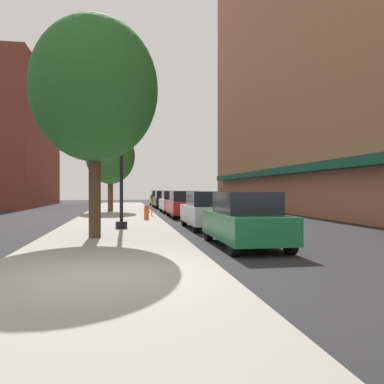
{
  "coord_description": "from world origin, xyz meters",
  "views": [
    {
      "loc": [
        0.45,
        -7.65,
        1.72
      ],
      "look_at": [
        5.16,
        20.73,
        1.58
      ],
      "focal_mm": 37.33,
      "sensor_mm": 36.0,
      "label": 1
    }
  ],
  "objects_px": {
    "car_red": "(184,205)",
    "car_yellow": "(159,198)",
    "parking_meter_near": "(152,202)",
    "car_silver": "(207,211)",
    "tree_near": "(110,156)",
    "car_white": "(173,202)",
    "car_green": "(245,220)",
    "fire_hydrant": "(146,212)",
    "car_black": "(164,200)",
    "tree_mid": "(95,90)",
    "lamppost": "(121,154)"
  },
  "relations": [
    {
      "from": "car_red",
      "to": "car_yellow",
      "type": "xyz_separation_m",
      "value": [
        0.0,
        18.86,
        0.0
      ]
    },
    {
      "from": "parking_meter_near",
      "to": "car_silver",
      "type": "bearing_deg",
      "value": -75.79
    },
    {
      "from": "tree_near",
      "to": "car_white",
      "type": "height_order",
      "value": "tree_near"
    },
    {
      "from": "tree_near",
      "to": "car_red",
      "type": "relative_size",
      "value": 1.47
    },
    {
      "from": "car_green",
      "to": "car_red",
      "type": "xyz_separation_m",
      "value": [
        0.0,
        12.93,
        0.0
      ]
    },
    {
      "from": "car_silver",
      "to": "tree_near",
      "type": "bearing_deg",
      "value": 107.11
    },
    {
      "from": "fire_hydrant",
      "to": "car_black",
      "type": "distance_m",
      "value": 15.71
    },
    {
      "from": "fire_hydrant",
      "to": "parking_meter_near",
      "type": "bearing_deg",
      "value": 81.0
    },
    {
      "from": "car_white",
      "to": "car_yellow",
      "type": "height_order",
      "value": "same"
    },
    {
      "from": "fire_hydrant",
      "to": "car_red",
      "type": "height_order",
      "value": "car_red"
    },
    {
      "from": "car_silver",
      "to": "car_yellow",
      "type": "distance_m",
      "value": 26.05
    },
    {
      "from": "tree_mid",
      "to": "car_black",
      "type": "distance_m",
      "value": 24.5
    },
    {
      "from": "lamppost",
      "to": "car_red",
      "type": "xyz_separation_m",
      "value": [
        3.73,
        7.77,
        -2.39
      ]
    },
    {
      "from": "tree_near",
      "to": "car_red",
      "type": "bearing_deg",
      "value": -53.38
    },
    {
      "from": "lamppost",
      "to": "car_white",
      "type": "distance_m",
      "value": 14.29
    },
    {
      "from": "lamppost",
      "to": "car_white",
      "type": "relative_size",
      "value": 1.37
    },
    {
      "from": "parking_meter_near",
      "to": "tree_mid",
      "type": "distance_m",
      "value": 12.29
    },
    {
      "from": "lamppost",
      "to": "car_silver",
      "type": "bearing_deg",
      "value": 8.7
    },
    {
      "from": "parking_meter_near",
      "to": "car_white",
      "type": "height_order",
      "value": "car_white"
    },
    {
      "from": "car_red",
      "to": "tree_mid",
      "type": "bearing_deg",
      "value": -111.04
    },
    {
      "from": "parking_meter_near",
      "to": "fire_hydrant",
      "type": "bearing_deg",
      "value": -99.0
    },
    {
      "from": "tree_mid",
      "to": "car_silver",
      "type": "distance_m",
      "value": 7.22
    },
    {
      "from": "parking_meter_near",
      "to": "car_white",
      "type": "distance_m",
      "value": 5.66
    },
    {
      "from": "tree_near",
      "to": "car_silver",
      "type": "relative_size",
      "value": 1.47
    },
    {
      "from": "tree_near",
      "to": "car_green",
      "type": "distance_m",
      "value": 20.14
    },
    {
      "from": "parking_meter_near",
      "to": "car_black",
      "type": "height_order",
      "value": "car_black"
    },
    {
      "from": "car_red",
      "to": "fire_hydrant",
      "type": "bearing_deg",
      "value": -131.26
    },
    {
      "from": "lamppost",
      "to": "car_black",
      "type": "xyz_separation_m",
      "value": [
        3.73,
        20.69,
        -2.39
      ]
    },
    {
      "from": "fire_hydrant",
      "to": "lamppost",
      "type": "bearing_deg",
      "value": -104.03
    },
    {
      "from": "tree_mid",
      "to": "car_yellow",
      "type": "bearing_deg",
      "value": 81.2
    },
    {
      "from": "car_white",
      "to": "car_yellow",
      "type": "relative_size",
      "value": 1.0
    },
    {
      "from": "car_red",
      "to": "car_white",
      "type": "relative_size",
      "value": 1.0
    },
    {
      "from": "parking_meter_near",
      "to": "car_green",
      "type": "bearing_deg",
      "value": -81.74
    },
    {
      "from": "parking_meter_near",
      "to": "tree_near",
      "type": "distance_m",
      "value": 7.27
    },
    {
      "from": "lamppost",
      "to": "car_black",
      "type": "height_order",
      "value": "lamppost"
    },
    {
      "from": "parking_meter_near",
      "to": "tree_mid",
      "type": "bearing_deg",
      "value": -103.17
    },
    {
      "from": "car_yellow",
      "to": "tree_near",
      "type": "bearing_deg",
      "value": -111.13
    },
    {
      "from": "lamppost",
      "to": "car_yellow",
      "type": "height_order",
      "value": "lamppost"
    },
    {
      "from": "lamppost",
      "to": "car_green",
      "type": "distance_m",
      "value": 6.81
    },
    {
      "from": "tree_mid",
      "to": "car_silver",
      "type": "xyz_separation_m",
      "value": [
        4.59,
        3.57,
        -4.29
      ]
    },
    {
      "from": "car_green",
      "to": "car_yellow",
      "type": "xyz_separation_m",
      "value": [
        0.0,
        31.79,
        0.0
      ]
    },
    {
      "from": "fire_hydrant",
      "to": "tree_mid",
      "type": "relative_size",
      "value": 0.11
    },
    {
      "from": "car_green",
      "to": "car_silver",
      "type": "height_order",
      "value": "same"
    },
    {
      "from": "parking_meter_near",
      "to": "car_black",
      "type": "distance_m",
      "value": 12.58
    },
    {
      "from": "fire_hydrant",
      "to": "car_green",
      "type": "xyz_separation_m",
      "value": [
        2.44,
        -10.35,
        0.29
      ]
    },
    {
      "from": "tree_mid",
      "to": "car_red",
      "type": "distance_m",
      "value": 12.46
    },
    {
      "from": "tree_mid",
      "to": "tree_near",
      "type": "bearing_deg",
      "value": 90.42
    },
    {
      "from": "fire_hydrant",
      "to": "parking_meter_near",
      "type": "distance_m",
      "value": 3.16
    },
    {
      "from": "car_yellow",
      "to": "fire_hydrant",
      "type": "bearing_deg",
      "value": -97.0
    },
    {
      "from": "lamppost",
      "to": "parking_meter_near",
      "type": "xyz_separation_m",
      "value": [
        1.78,
        8.27,
        -2.25
      ]
    }
  ]
}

